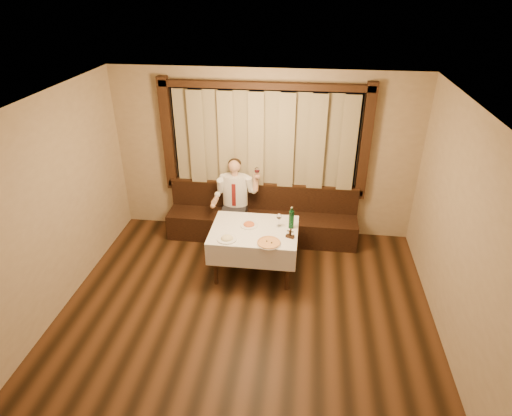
# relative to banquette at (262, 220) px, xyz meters

# --- Properties ---
(room) EXTENTS (5.01, 6.01, 2.81)m
(room) POSITION_rel_banquette_xyz_m (-0.00, -1.75, 1.19)
(room) COLOR black
(room) RESTS_ON ground
(banquette) EXTENTS (3.20, 0.61, 0.94)m
(banquette) POSITION_rel_banquette_xyz_m (0.00, 0.00, 0.00)
(banquette) COLOR black
(banquette) RESTS_ON ground
(dining_table) EXTENTS (1.27, 0.97, 0.76)m
(dining_table) POSITION_rel_banquette_xyz_m (0.00, -1.02, 0.34)
(dining_table) COLOR black
(dining_table) RESTS_ON ground
(pizza) EXTENTS (0.34, 0.34, 0.04)m
(pizza) POSITION_rel_banquette_xyz_m (0.25, -1.38, 0.46)
(pizza) COLOR white
(pizza) RESTS_ON dining_table
(pasta_red) EXTENTS (0.27, 0.27, 0.09)m
(pasta_red) POSITION_rel_banquette_xyz_m (-0.09, -0.93, 0.48)
(pasta_red) COLOR white
(pasta_red) RESTS_ON dining_table
(pasta_cream) EXTENTS (0.28, 0.28, 0.10)m
(pasta_cream) POSITION_rel_banquette_xyz_m (-0.35, -1.35, 0.48)
(pasta_cream) COLOR white
(pasta_cream) RESTS_ON dining_table
(green_bottle) EXTENTS (0.08, 0.08, 0.35)m
(green_bottle) POSITION_rel_banquette_xyz_m (0.53, -0.92, 0.59)
(green_bottle) COLOR #0F4822
(green_bottle) RESTS_ON dining_table
(table_wine_glass) EXTENTS (0.08, 0.08, 0.21)m
(table_wine_glass) POSITION_rel_banquette_xyz_m (0.35, -0.89, 0.60)
(table_wine_glass) COLOR white
(table_wine_glass) RESTS_ON dining_table
(cruet_caddy) EXTENTS (0.13, 0.10, 0.13)m
(cruet_caddy) POSITION_rel_banquette_xyz_m (0.53, -1.18, 0.49)
(cruet_caddy) COLOR black
(cruet_caddy) RESTS_ON dining_table
(seated_man) EXTENTS (0.78, 0.58, 1.42)m
(seated_man) POSITION_rel_banquette_xyz_m (-0.45, -0.09, 0.51)
(seated_man) COLOR black
(seated_man) RESTS_ON ground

